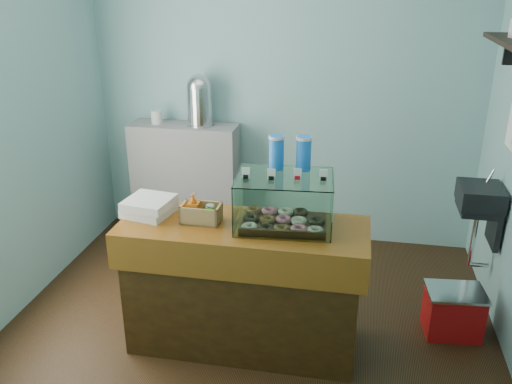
% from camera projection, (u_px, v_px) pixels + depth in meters
% --- Properties ---
extents(ground, '(3.50, 3.50, 0.00)m').
position_uv_depth(ground, '(251.00, 320.00, 4.01)').
color(ground, black).
rests_on(ground, ground).
extents(room_shell, '(3.54, 3.04, 2.82)m').
position_uv_depth(room_shell, '(255.00, 91.00, 3.38)').
color(room_shell, '#7EB5B8').
rests_on(room_shell, ground).
extents(counter, '(1.60, 0.60, 0.90)m').
position_uv_depth(counter, '(244.00, 285.00, 3.61)').
color(counter, '#3F250C').
rests_on(counter, ground).
extents(back_shelf, '(1.00, 0.32, 1.10)m').
position_uv_depth(back_shelf, '(186.00, 181.00, 5.17)').
color(back_shelf, gray).
rests_on(back_shelf, ground).
extents(display_case, '(0.63, 0.48, 0.55)m').
position_uv_depth(display_case, '(285.00, 198.00, 3.41)').
color(display_case, black).
rests_on(display_case, counter).
extents(condiment_crate, '(0.25, 0.15, 0.19)m').
position_uv_depth(condiment_crate, '(200.00, 212.00, 3.47)').
color(condiment_crate, tan).
rests_on(condiment_crate, counter).
extents(pastry_boxes, '(0.34, 0.34, 0.11)m').
position_uv_depth(pastry_boxes, '(149.00, 206.00, 3.58)').
color(pastry_boxes, silver).
rests_on(pastry_boxes, counter).
extents(coffee_urn, '(0.25, 0.25, 0.47)m').
position_uv_depth(coffee_urn, '(200.00, 99.00, 4.85)').
color(coffee_urn, silver).
rests_on(coffee_urn, back_shelf).
extents(red_cooler, '(0.42, 0.34, 0.35)m').
position_uv_depth(red_cooler, '(453.00, 312.00, 3.82)').
color(red_cooler, red).
rests_on(red_cooler, ground).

